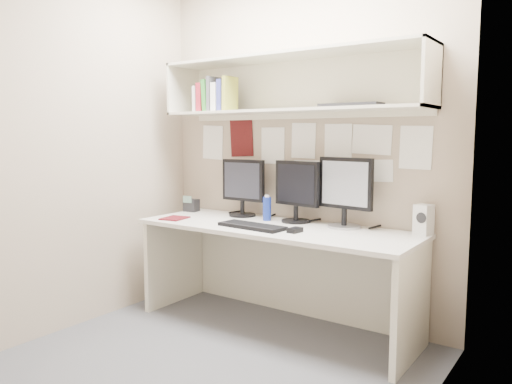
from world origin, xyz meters
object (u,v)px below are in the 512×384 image
Objects in this scene: desk at (276,276)px; monitor_right at (345,190)px; maroon_notebook at (175,218)px; monitor_center at (297,189)px; desk_phone at (191,205)px; speaker at (424,220)px; monitor_left at (243,185)px; keyboard at (252,226)px.

desk is 0.78m from monitor_right.
monitor_right reaches higher than desk.
monitor_right reaches higher than maroon_notebook.
monitor_center is 1.00m from desk_phone.
speaker is at bearing 5.13° from maroon_notebook.
speaker reaches higher than desk.
speaker is (0.94, 0.26, 0.46)m from desk.
monitor_center is 2.27× the size of maroon_notebook.
desk_phone is at bearing 169.99° from desk.
maroon_notebook is at bearing -74.07° from desk_phone.
monitor_left reaches higher than maroon_notebook.
monitor_center reaches higher than desk.
keyboard is at bearing -120.28° from desk.
desk_phone is (-0.49, -0.05, -0.19)m from monitor_left.
monitor_left is 0.57m from keyboard.
desk is at bearing -91.08° from monitor_center.
keyboard is at bearing -28.24° from desk_phone.
maroon_notebook is at bearing -166.27° from desk.
monitor_center reaches higher than monitor_left.
maroon_notebook is (-1.21, -0.41, -0.25)m from monitor_right.
speaker is at bearing -4.38° from desk_phone.
desk is 10.31× the size of speaker.
maroon_notebook is at bearing -144.62° from monitor_center.
desk is 0.65m from monitor_center.
monitor_left is at bearing 153.77° from desk.
monitor_right is at bearing 27.56° from desk.
desk_phone is at bearing -169.38° from monitor_right.
speaker is at bearing 26.65° from keyboard.
desk is 0.78m from monitor_left.
desk_phone reaches higher than desk.
monitor_right is 0.55m from speaker.
keyboard is 0.69m from maroon_notebook.
desk_phone reaches higher than maroon_notebook.
desk is 15.09× the size of desk_phone.
monitor_left is at bearing -171.14° from monitor_center.
maroon_notebook is 0.39m from desk_phone.
monitor_left is 2.28× the size of speaker.
desk_phone is at bearing -162.33° from speaker.
monitor_center is at bearing 16.84° from maroon_notebook.
speaker is at bearing 15.71° from desk.
desk is 0.42m from keyboard.
monitor_center is at bearing -0.24° from monitor_left.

